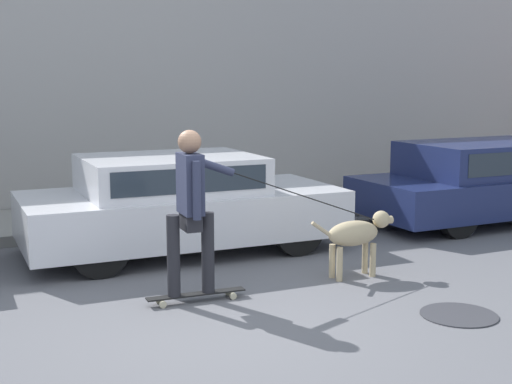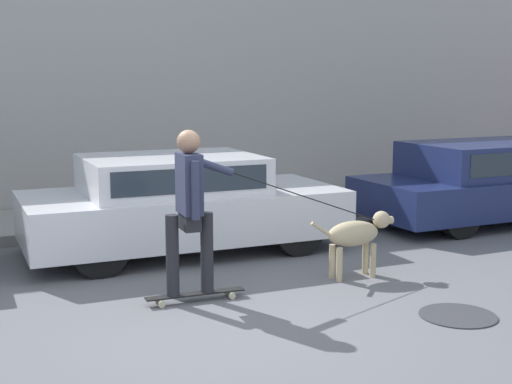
% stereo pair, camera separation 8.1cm
% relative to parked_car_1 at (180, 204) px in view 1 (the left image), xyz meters
% --- Properties ---
extents(ground_plane, '(36.00, 36.00, 0.00)m').
position_rel_parked_car_1_xyz_m(ground_plane, '(-0.54, -2.84, -0.62)').
color(ground_plane, slate).
extents(back_wall, '(32.00, 0.30, 4.23)m').
position_rel_parked_car_1_xyz_m(back_wall, '(-0.54, 3.32, 1.50)').
color(back_wall, '#B2ADA8').
rests_on(back_wall, ground_plane).
extents(sidewalk_curb, '(30.00, 2.06, 0.15)m').
position_rel_parked_car_1_xyz_m(sidewalk_curb, '(-0.54, 2.12, -0.54)').
color(sidewalk_curb, gray).
rests_on(sidewalk_curb, ground_plane).
extents(parked_car_1, '(4.04, 1.87, 1.24)m').
position_rel_parked_car_1_xyz_m(parked_car_1, '(0.00, 0.00, 0.00)').
color(parked_car_1, black).
rests_on(parked_car_1, ground_plane).
extents(parked_car_2, '(4.52, 1.91, 1.24)m').
position_rel_parked_car_1_xyz_m(parked_car_2, '(5.09, -0.00, -0.01)').
color(parked_car_2, black).
rests_on(parked_car_2, ground_plane).
extents(dog, '(1.05, 0.30, 0.73)m').
position_rel_parked_car_1_xyz_m(dog, '(1.45, -1.93, -0.13)').
color(dog, tan).
rests_on(dog, ground_plane).
extents(skateboarder, '(2.77, 0.53, 1.72)m').
position_rel_parked_car_1_xyz_m(skateboarder, '(-0.53, -2.07, 0.38)').
color(skateboarder, beige).
rests_on(skateboarder, ground_plane).
extents(manhole_cover, '(0.72, 0.72, 0.01)m').
position_rel_parked_car_1_xyz_m(manhole_cover, '(1.64, -3.47, -0.61)').
color(manhole_cover, '#38383D').
rests_on(manhole_cover, ground_plane).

